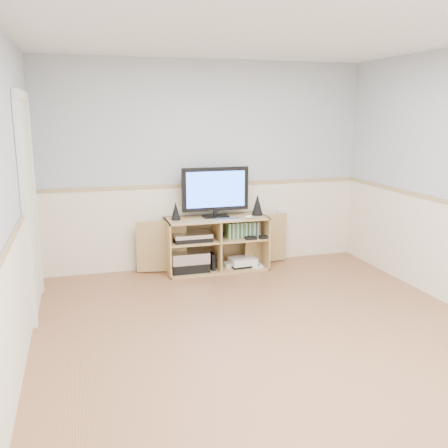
{
  "coord_description": "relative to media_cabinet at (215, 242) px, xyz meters",
  "views": [
    {
      "loc": [
        -1.5,
        -3.67,
        1.88
      ],
      "look_at": [
        -0.09,
        1.2,
        0.75
      ],
      "focal_mm": 40.0,
      "sensor_mm": 36.0,
      "label": 1
    }
  ],
  "objects": [
    {
      "name": "room",
      "position": [
        -0.11,
        -1.92,
        0.88
      ],
      "size": [
        4.04,
        4.54,
        2.54
      ],
      "color": "#B77D51",
      "rests_on": "ground"
    },
    {
      "name": "media_cabinet",
      "position": [
        0.0,
        0.0,
        0.0
      ],
      "size": [
        1.92,
        0.46,
        0.65
      ],
      "color": "tan",
      "rests_on": "floor"
    },
    {
      "name": "monitor",
      "position": [
        0.0,
        -0.01,
        0.64
      ],
      "size": [
        0.82,
        0.18,
        0.6
      ],
      "color": "black",
      "rests_on": "media_cabinet"
    },
    {
      "name": "speaker_left",
      "position": [
        -0.49,
        -0.03,
        0.42
      ],
      "size": [
        0.11,
        0.11,
        0.21
      ],
      "primitive_type": "cone",
      "color": "black",
      "rests_on": "media_cabinet"
    },
    {
      "name": "speaker_right",
      "position": [
        0.53,
        -0.03,
        0.45
      ],
      "size": [
        0.14,
        0.14,
        0.26
      ],
      "primitive_type": "cone",
      "color": "black",
      "rests_on": "media_cabinet"
    },
    {
      "name": "keyboard",
      "position": [
        0.11,
        -0.19,
        0.32
      ],
      "size": [
        0.3,
        0.16,
        0.01
      ],
      "primitive_type": "cube",
      "rotation": [
        0.0,
        0.0,
        -0.16
      ],
      "color": "silver",
      "rests_on": "media_cabinet"
    },
    {
      "name": "mouse",
      "position": [
        0.36,
        -0.19,
        0.34
      ],
      "size": [
        0.1,
        0.07,
        0.04
      ],
      "primitive_type": "ellipsoid",
      "rotation": [
        0.0,
        0.0,
        0.06
      ],
      "color": "white",
      "rests_on": "media_cabinet"
    },
    {
      "name": "av_components",
      "position": [
        -0.33,
        -0.06,
        -0.11
      ],
      "size": [
        0.52,
        0.33,
        0.47
      ],
      "color": "black",
      "rests_on": "media_cabinet"
    },
    {
      "name": "game_consoles",
      "position": [
        0.32,
        -0.07,
        -0.26
      ],
      "size": [
        0.45,
        0.3,
        0.11
      ],
      "color": "white",
      "rests_on": "media_cabinet"
    },
    {
      "name": "game_cases",
      "position": [
        0.33,
        -0.07,
        0.15
      ],
      "size": [
        0.41,
        0.14,
        0.19
      ],
      "primitive_type": "cube",
      "color": "#3F8C3F",
      "rests_on": "media_cabinet"
    },
    {
      "name": "wall_outlet",
      "position": [
        0.95,
        0.19,
        0.27
      ],
      "size": [
        0.12,
        0.03,
        0.12
      ],
      "primitive_type": "cube",
      "color": "white",
      "rests_on": "wall_back"
    }
  ]
}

